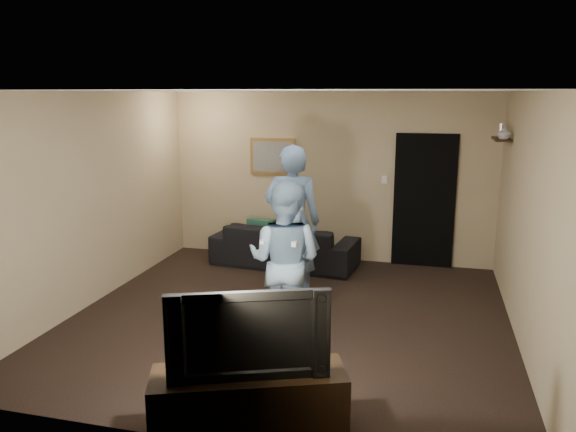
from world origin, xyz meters
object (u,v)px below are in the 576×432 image
(tv_console, at_px, (249,404))
(television, at_px, (248,330))
(wii_player_right, at_px, (285,261))
(sofa, at_px, (285,245))
(wii_player_left, at_px, (292,222))

(tv_console, height_order, television, television)
(television, relative_size, wii_player_right, 0.70)
(sofa, height_order, wii_player_right, wii_player_right)
(tv_console, relative_size, wii_player_right, 0.86)
(sofa, xyz_separation_m, wii_player_right, (0.65, -2.50, 0.54))
(sofa, height_order, wii_player_left, wii_player_left)
(sofa, bearing_deg, tv_console, 107.15)
(sofa, xyz_separation_m, wii_player_left, (0.42, -1.24, 0.66))
(wii_player_right, bearing_deg, television, -84.14)
(sofa, relative_size, wii_player_left, 1.11)
(sofa, distance_m, wii_player_right, 2.64)
(tv_console, xyz_separation_m, wii_player_right, (-0.18, 1.78, 0.60))
(wii_player_left, relative_size, wii_player_right, 1.15)
(tv_console, bearing_deg, television, 158.87)
(television, distance_m, wii_player_left, 3.07)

